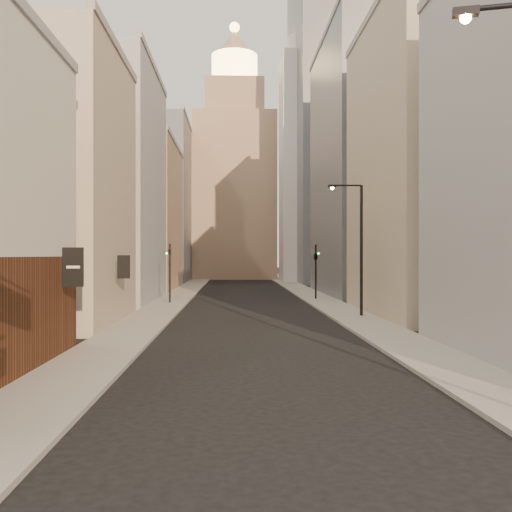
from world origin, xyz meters
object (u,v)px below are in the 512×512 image
(white_tower, at_px, (307,159))
(streetlamp_mid, at_px, (358,242))
(traffic_light_left, at_px, (170,260))
(clock_tower, at_px, (235,178))
(traffic_light_right, at_px, (316,258))

(white_tower, bearing_deg, streetlamp_mid, -93.65)
(white_tower, xyz_separation_m, streetlamp_mid, (-3.15, -49.41, -13.69))
(traffic_light_left, bearing_deg, clock_tower, -86.16)
(traffic_light_left, bearing_deg, streetlamp_mid, 151.13)
(streetlamp_mid, height_order, traffic_light_left, streetlamp_mid)
(streetlamp_mid, distance_m, traffic_light_right, 14.34)
(clock_tower, bearing_deg, traffic_light_left, -95.88)
(traffic_light_right, bearing_deg, clock_tower, -77.68)
(traffic_light_right, bearing_deg, streetlamp_mid, 96.67)
(streetlamp_mid, bearing_deg, traffic_light_left, 142.02)
(white_tower, height_order, streetlamp_mid, white_tower)
(streetlamp_mid, xyz_separation_m, traffic_light_left, (-13.29, 10.60, -1.24))
(clock_tower, xyz_separation_m, traffic_light_left, (-5.44, -52.81, -13.96))
(traffic_light_left, height_order, traffic_light_right, same)
(streetlamp_mid, height_order, traffic_light_right, streetlamp_mid)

